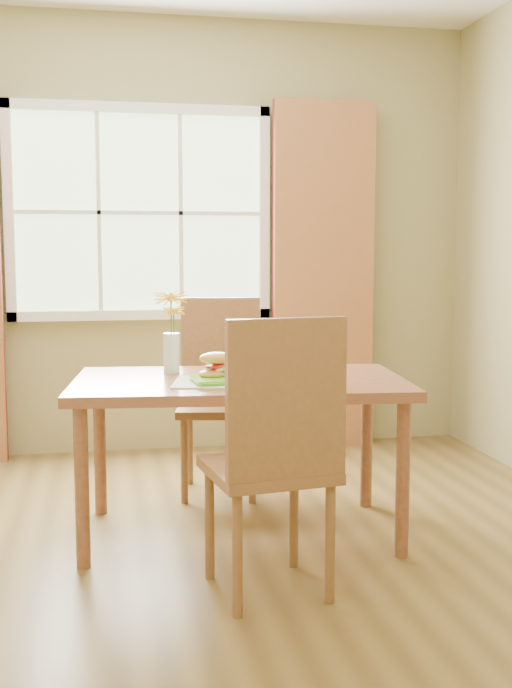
{
  "coord_description": "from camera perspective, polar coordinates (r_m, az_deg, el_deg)",
  "views": [
    {
      "loc": [
        -0.24,
        -3.2,
        1.27
      ],
      "look_at": [
        0.41,
        0.21,
        0.87
      ],
      "focal_mm": 42.0,
      "sensor_mm": 36.0,
      "label": 1
    }
  ],
  "objects": [
    {
      "name": "room",
      "position": [
        3.21,
        -6.58,
        8.04
      ],
      "size": [
        4.24,
        3.84,
        2.74
      ],
      "color": "brown",
      "rests_on": "ground"
    },
    {
      "name": "window",
      "position": [
        5.08,
        -8.22,
        9.18
      ],
      "size": [
        1.62,
        0.06,
        1.32
      ],
      "color": "#B3DCA6",
      "rests_on": "room"
    },
    {
      "name": "curtain_right",
      "position": [
        5.17,
        4.78,
        4.74
      ],
      "size": [
        0.65,
        0.08,
        2.2
      ],
      "primitive_type": "cube",
      "color": "maroon",
      "rests_on": "room"
    },
    {
      "name": "dining_table",
      "position": [
        3.56,
        -1.18,
        -3.62
      ],
      "size": [
        1.53,
        0.96,
        0.71
      ],
      "rotation": [
        0.0,
        0.0,
        -0.1
      ],
      "color": "brown",
      "rests_on": "room"
    },
    {
      "name": "chair_near",
      "position": [
        2.9,
        1.46,
        -7.3
      ],
      "size": [
        0.49,
        0.49,
        1.04
      ],
      "rotation": [
        0.0,
        0.0,
        0.14
      ],
      "color": "brown",
      "rests_on": "room"
    },
    {
      "name": "chair_far",
      "position": [
        4.27,
        -2.56,
        -2.96
      ],
      "size": [
        0.5,
        0.5,
        1.02
      ],
      "rotation": [
        0.0,
        0.0,
        -0.19
      ],
      "color": "brown",
      "rests_on": "room"
    },
    {
      "name": "placemat",
      "position": [
        3.44,
        -2.06,
        -2.71
      ],
      "size": [
        0.51,
        0.42,
        0.01
      ],
      "primitive_type": "cube",
      "rotation": [
        0.0,
        0.0,
        -0.21
      ],
      "color": "beige",
      "rests_on": "dining_table"
    },
    {
      "name": "plate",
      "position": [
        3.43,
        -2.63,
        -2.59
      ],
      "size": [
        0.24,
        0.24,
        0.01
      ],
      "primitive_type": "cube",
      "rotation": [
        0.0,
        0.0,
        0.07
      ],
      "color": "#6FE138",
      "rests_on": "placemat"
    },
    {
      "name": "croissant_sandwich",
      "position": [
        3.45,
        -2.85,
        -1.52
      ],
      "size": [
        0.17,
        0.13,
        0.11
      ],
      "rotation": [
        0.0,
        0.0,
        0.18
      ],
      "color": "#CE8C46",
      "rests_on": "plate"
    },
    {
      "name": "water_glass",
      "position": [
        3.44,
        3.49,
        -1.69
      ],
      "size": [
        0.09,
        0.09,
        0.13
      ],
      "color": "silver",
      "rests_on": "dining_table"
    },
    {
      "name": "flower_vase",
      "position": [
        3.7,
        -6.01,
        1.41
      ],
      "size": [
        0.15,
        0.15,
        0.38
      ],
      "color": "silver",
      "rests_on": "dining_table"
    }
  ]
}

